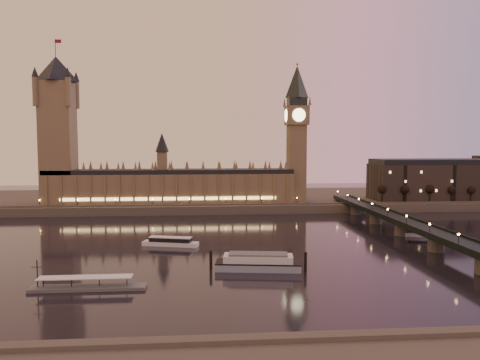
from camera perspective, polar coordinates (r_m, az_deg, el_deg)
The scene contains 16 objects.
ground at distance 232.19m, azimuth -0.37°, elevation -8.04°, with size 700.00×700.00×0.00m, color black.
far_embankment at distance 396.66m, azimuth 2.15°, elevation -2.36°, with size 560.00×130.00×6.00m, color #423D35.
palace_of_westminster at distance 348.93m, azimuth -8.47°, elevation -0.26°, with size 180.00×26.62×52.00m.
victoria_tower at distance 362.24m, azimuth -21.35°, elevation 6.63°, with size 31.68×31.68×118.00m.
big_ben at distance 354.43m, azimuth 6.92°, elevation 6.66°, with size 17.68×17.68×104.00m.
westminster_bridge at distance 254.77m, azimuth 20.76°, elevation -5.95°, with size 13.20×260.00×15.30m.
city_block at distance 416.10m, azimuth 25.95°, elevation 0.17°, with size 155.00×45.00×34.00m.
bare_tree_0 at distance 363.14m, azimuth 17.26°, elevation -1.29°, with size 5.92×5.92×12.05m.
bare_tree_1 at distance 369.63m, azimuth 19.64°, elevation -1.26°, with size 5.92×5.92×12.05m.
bare_tree_2 at distance 376.73m, azimuth 21.93°, elevation -1.22°, with size 5.92×5.92×12.05m.
bare_tree_3 at distance 384.41m, azimuth 24.13°, elevation -1.17°, with size 5.92×5.92×12.05m.
bare_tree_4 at distance 392.64m, azimuth 26.25°, elevation -1.13°, with size 5.92×5.92×12.05m.
cruise_boat_a at distance 234.74m, azimuth -8.48°, elevation -7.47°, with size 28.26×12.84×4.42m.
cruise_boat_b at distance 275.22m, azimuth 21.83°, elevation -5.96°, with size 25.01×10.21×4.49m.
moored_barge at distance 189.47m, azimuth 2.23°, elevation -9.99°, with size 38.77×14.17×7.18m.
pontoon_pier at distance 174.00m, azimuth -18.08°, elevation -12.19°, with size 39.57×6.59×10.55m.
Camera 1 is at (-17.08, -225.98, 50.52)m, focal length 35.00 mm.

